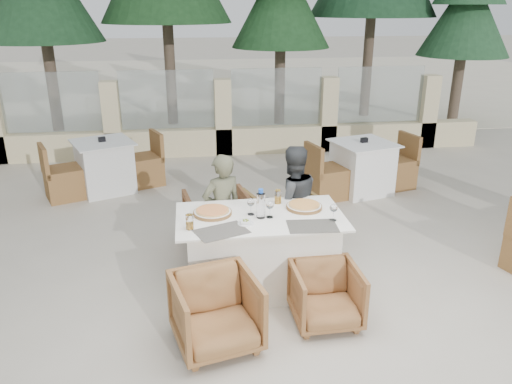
{
  "coord_description": "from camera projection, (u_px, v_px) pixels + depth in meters",
  "views": [
    {
      "loc": [
        -0.63,
        -4.33,
        2.67
      ],
      "look_at": [
        0.0,
        0.31,
        0.9
      ],
      "focal_mm": 35.0,
      "sensor_mm": 36.0,
      "label": 1
    }
  ],
  "objects": [
    {
      "name": "diner_left",
      "position": [
        222.0,
        211.0,
        5.26
      ],
      "size": [
        0.53,
        0.45,
        1.24
      ],
      "primitive_type": "imported",
      "rotation": [
        0.0,
        0.0,
        3.55
      ],
      "color": "#585840",
      "rests_on": "ground"
    },
    {
      "name": "beer_glass_left",
      "position": [
        190.0,
        222.0,
        4.46
      ],
      "size": [
        0.07,
        0.07,
        0.14
      ],
      "primitive_type": "cylinder",
      "rotation": [
        0.0,
        0.0,
        -0.07
      ],
      "color": "orange",
      "rests_on": "dining_table"
    },
    {
      "name": "pizza_left",
      "position": [
        213.0,
        212.0,
        4.79
      ],
      "size": [
        0.48,
        0.48,
        0.05
      ],
      "primitive_type": "cylinder",
      "rotation": [
        0.0,
        0.0,
        -0.35
      ],
      "color": "#DC4A1E",
      "rests_on": "dining_table"
    },
    {
      "name": "armchair_near_left",
      "position": [
        216.0,
        312.0,
        4.07
      ],
      "size": [
        0.8,
        0.82,
        0.62
      ],
      "primitive_type": "imported",
      "rotation": [
        0.0,
        0.0,
        0.24
      ],
      "color": "#986537",
      "rests_on": "ground"
    },
    {
      "name": "wine_glass_centre",
      "position": [
        251.0,
        206.0,
        4.76
      ],
      "size": [
        0.1,
        0.1,
        0.18
      ],
      "primitive_type": null,
      "rotation": [
        0.0,
        0.0,
        0.32
      ],
      "color": "silver",
      "rests_on": "dining_table"
    },
    {
      "name": "wine_glass_corner",
      "position": [
        333.0,
        211.0,
        4.63
      ],
      "size": [
        0.08,
        0.08,
        0.18
      ],
      "primitive_type": null,
      "rotation": [
        0.0,
        0.0,
        0.06
      ],
      "color": "silver",
      "rests_on": "dining_table"
    },
    {
      "name": "perimeter_wall_far",
      "position": [
        223.0,
        112.0,
        9.2
      ],
      "size": [
        10.0,
        0.34,
        1.6
      ],
      "primitive_type": null,
      "color": "beige",
      "rests_on": "ground"
    },
    {
      "name": "diner_right",
      "position": [
        292.0,
        203.0,
        5.39
      ],
      "size": [
        0.7,
        0.59,
        1.29
      ],
      "primitive_type": "imported",
      "rotation": [
        0.0,
        0.0,
        3.31
      ],
      "color": "#35383A",
      "rests_on": "ground"
    },
    {
      "name": "placemat_near_right",
      "position": [
        312.0,
        226.0,
        4.54
      ],
      "size": [
        0.47,
        0.33,
        0.0
      ],
      "primitive_type": "cube",
      "rotation": [
        0.0,
        0.0,
        -0.07
      ],
      "color": "#504C44",
      "rests_on": "dining_table"
    },
    {
      "name": "pine_far_left",
      "position": [
        40.0,
        0.0,
        10.11
      ],
      "size": [
        2.42,
        2.42,
        5.5
      ],
      "primitive_type": "cone",
      "color": "#1B4022",
      "rests_on": "ground"
    },
    {
      "name": "water_bottle",
      "position": [
        261.0,
        203.0,
        4.67
      ],
      "size": [
        0.11,
        0.11,
        0.29
      ],
      "primitive_type": "cylinder",
      "rotation": [
        0.0,
        0.0,
        -0.31
      ],
      "color": "#C2DDFF",
      "rests_on": "dining_table"
    },
    {
      "name": "pine_far_right",
      "position": [
        465.0,
        24.0,
        10.96
      ],
      "size": [
        1.98,
        1.98,
        4.5
      ],
      "primitive_type": "cone",
      "color": "#224D2B",
      "rests_on": "ground"
    },
    {
      "name": "sand_patch",
      "position": [
        205.0,
        83.0,
        18.01
      ],
      "size": [
        30.0,
        16.0,
        0.01
      ],
      "primitive_type": "cube",
      "color": "beige",
      "rests_on": "ground"
    },
    {
      "name": "bg_table_a",
      "position": [
        105.0,
        167.0,
        7.47
      ],
      "size": [
        1.83,
        1.39,
        0.77
      ],
      "primitive_type": null,
      "rotation": [
        0.0,
        0.0,
        0.4
      ],
      "color": "silver",
      "rests_on": "ground"
    },
    {
      "name": "olive_dish",
      "position": [
        246.0,
        222.0,
        4.58
      ],
      "size": [
        0.12,
        0.12,
        0.04
      ],
      "primitive_type": null,
      "rotation": [
        0.0,
        0.0,
        0.13
      ],
      "color": "white",
      "rests_on": "dining_table"
    },
    {
      "name": "armchair_far_left",
      "position": [
        218.0,
        221.0,
        5.72
      ],
      "size": [
        0.81,
        0.83,
        0.66
      ],
      "primitive_type": "imported",
      "rotation": [
        0.0,
        0.0,
        3.3
      ],
      "color": "brown",
      "rests_on": "ground"
    },
    {
      "name": "pizza_right",
      "position": [
        304.0,
        206.0,
        4.93
      ],
      "size": [
        0.46,
        0.46,
        0.05
      ],
      "primitive_type": "cylinder",
      "rotation": [
        0.0,
        0.0,
        -0.4
      ],
      "color": "orange",
      "rests_on": "dining_table"
    },
    {
      "name": "armchair_far_right",
      "position": [
        280.0,
        217.0,
        5.82
      ],
      "size": [
        0.89,
        0.91,
        0.66
      ],
      "primitive_type": "imported",
      "rotation": [
        0.0,
        0.0,
        3.44
      ],
      "color": "brown",
      "rests_on": "ground"
    },
    {
      "name": "wine_glass_near",
      "position": [
        270.0,
        208.0,
        4.7
      ],
      "size": [
        0.08,
        0.08,
        0.18
      ],
      "primitive_type": null,
      "rotation": [
        0.0,
        0.0,
        0.07
      ],
      "color": "silver",
      "rests_on": "dining_table"
    },
    {
      "name": "beer_glass_right",
      "position": [
        278.0,
        197.0,
        5.04
      ],
      "size": [
        0.08,
        0.08,
        0.14
      ],
      "primitive_type": "cylinder",
      "rotation": [
        0.0,
        0.0,
        -0.16
      ],
      "color": "gold",
      "rests_on": "dining_table"
    },
    {
      "name": "pine_centre",
      "position": [
        281.0,
        12.0,
        11.01
      ],
      "size": [
        2.2,
        2.2,
        5.0
      ],
      "primitive_type": "cone",
      "color": "#1E4721",
      "rests_on": "ground"
    },
    {
      "name": "bg_table_b",
      "position": [
        362.0,
        167.0,
        7.42
      ],
      "size": [
        1.79,
        1.21,
        0.77
      ],
      "primitive_type": null,
      "rotation": [
        0.0,
        0.0,
        0.26
      ],
      "color": "white",
      "rests_on": "ground"
    },
    {
      "name": "placemat_near_left",
      "position": [
        222.0,
        231.0,
        4.43
      ],
      "size": [
        0.53,
        0.44,
        0.0
      ],
      "primitive_type": "cube",
      "rotation": [
        0.0,
        0.0,
        0.37
      ],
      "color": "#59544C",
      "rests_on": "dining_table"
    },
    {
      "name": "dining_table",
      "position": [
        260.0,
        252.0,
        4.9
      ],
      "size": [
        1.6,
        0.9,
        0.77
      ],
      "primitive_type": null,
      "color": "white",
      "rests_on": "ground"
    },
    {
      "name": "armchair_near_right",
      "position": [
        326.0,
        295.0,
        4.38
      ],
      "size": [
        0.59,
        0.6,
        0.54
      ],
      "primitive_type": "imported",
      "rotation": [
        0.0,
        0.0,
        0.02
      ],
      "color": "#926035",
      "rests_on": "ground"
    },
    {
      "name": "ground",
      "position": [
        260.0,
        286.0,
        5.03
      ],
      "size": [
        80.0,
        80.0,
        0.0
      ],
      "primitive_type": "plane",
      "color": "#BCB2A0",
      "rests_on": "ground"
    }
  ]
}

